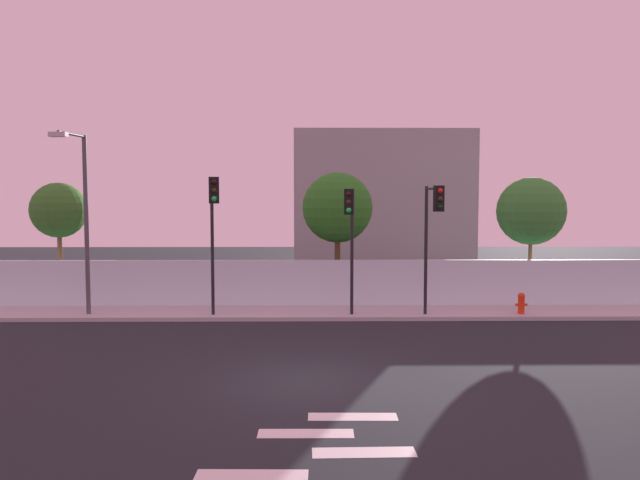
% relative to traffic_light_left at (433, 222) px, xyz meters
% --- Properties ---
extents(ground_plane, '(80.00, 80.00, 0.00)m').
position_rel_traffic_light_left_xyz_m(ground_plane, '(-4.35, -6.95, -3.57)').
color(ground_plane, '#1F2428').
extents(sidewalk, '(36.00, 2.40, 0.15)m').
position_rel_traffic_light_left_xyz_m(sidewalk, '(-4.35, 1.25, -3.49)').
color(sidewalk, '#B3B3B3').
rests_on(sidewalk, ground).
extents(perimeter_wall, '(36.00, 0.18, 1.80)m').
position_rel_traffic_light_left_xyz_m(perimeter_wall, '(-4.35, 2.54, -2.52)').
color(perimeter_wall, silver).
rests_on(perimeter_wall, sidewalk).
extents(crosswalk_marking, '(3.67, 3.86, 0.01)m').
position_rel_traffic_light_left_xyz_m(crosswalk_marking, '(-4.12, -11.05, -3.57)').
color(crosswalk_marking, silver).
rests_on(crosswalk_marking, ground).
extents(traffic_light_left, '(0.46, 1.37, 4.69)m').
position_rel_traffic_light_left_xyz_m(traffic_light_left, '(0.00, 0.00, 0.00)').
color(traffic_light_left, black).
rests_on(traffic_light_left, sidewalk).
extents(traffic_light_center, '(0.55, 1.60, 4.97)m').
position_rel_traffic_light_left_xyz_m(traffic_light_center, '(-7.74, -0.11, 0.20)').
color(traffic_light_center, black).
rests_on(traffic_light_center, sidewalk).
extents(traffic_light_right, '(0.40, 1.10, 4.58)m').
position_rel_traffic_light_left_xyz_m(traffic_light_right, '(-2.91, 0.14, -0.09)').
color(traffic_light_right, black).
rests_on(traffic_light_right, sidewalk).
extents(street_lamp_curbside, '(0.62, 1.95, 6.52)m').
position_rel_traffic_light_left_xyz_m(street_lamp_curbside, '(-12.54, 0.54, 0.45)').
color(street_lamp_curbside, '#4C4C51').
rests_on(street_lamp_curbside, sidewalk).
extents(fire_hydrant, '(0.44, 0.26, 0.78)m').
position_rel_traffic_light_left_xyz_m(fire_hydrant, '(3.43, 0.61, -3.00)').
color(fire_hydrant, red).
rests_on(fire_hydrant, sidewalk).
extents(roadside_tree_leftmost, '(2.29, 2.29, 5.05)m').
position_rel_traffic_light_left_xyz_m(roadside_tree_leftmost, '(-14.79, 3.85, 0.32)').
color(roadside_tree_leftmost, brown).
rests_on(roadside_tree_leftmost, ground).
extents(roadside_tree_midleft, '(2.93, 2.93, 5.48)m').
position_rel_traffic_light_left_xyz_m(roadside_tree_midleft, '(-3.22, 3.85, 0.43)').
color(roadside_tree_midleft, brown).
rests_on(roadside_tree_midleft, ground).
extents(roadside_tree_midright, '(2.84, 2.84, 5.28)m').
position_rel_traffic_light_left_xyz_m(roadside_tree_midright, '(4.90, 3.85, 0.29)').
color(roadside_tree_midright, brown).
rests_on(roadside_tree_midright, ground).
extents(low_building_distant, '(10.71, 6.00, 8.44)m').
position_rel_traffic_light_left_xyz_m(low_building_distant, '(0.02, 16.54, 0.65)').
color(low_building_distant, '#9A9A9A').
rests_on(low_building_distant, ground).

